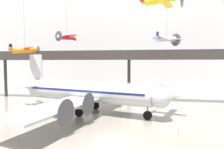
{
  "coord_description": "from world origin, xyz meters",
  "views": [
    {
      "loc": [
        3.47,
        -20.45,
        8.41
      ],
      "look_at": [
        -1.35,
        8.65,
        6.59
      ],
      "focal_mm": 32.0,
      "sensor_mm": 36.0,
      "label": 1
    }
  ],
  "objects_px": {
    "airliner_silver_main": "(86,92)",
    "stanchion_barrier": "(178,134)",
    "suspended_plane_yellow_lowwing": "(162,0)",
    "suspended_plane_orange_highwing": "(25,50)",
    "suspended_plane_white_twin": "(167,39)",
    "suspended_plane_red_highwing": "(67,38)"
  },
  "relations": [
    {
      "from": "suspended_plane_red_highwing",
      "to": "stanchion_barrier",
      "type": "height_order",
      "value": "suspended_plane_red_highwing"
    },
    {
      "from": "suspended_plane_orange_highwing",
      "to": "suspended_plane_red_highwing",
      "type": "height_order",
      "value": "suspended_plane_red_highwing"
    },
    {
      "from": "stanchion_barrier",
      "to": "suspended_plane_white_twin",
      "type": "bearing_deg",
      "value": 88.09
    },
    {
      "from": "suspended_plane_yellow_lowwing",
      "to": "suspended_plane_white_twin",
      "type": "height_order",
      "value": "suspended_plane_yellow_lowwing"
    },
    {
      "from": "airliner_silver_main",
      "to": "stanchion_barrier",
      "type": "xyz_separation_m",
      "value": [
        13.49,
        -8.73,
        -3.14
      ]
    },
    {
      "from": "airliner_silver_main",
      "to": "suspended_plane_orange_highwing",
      "type": "xyz_separation_m",
      "value": [
        -12.67,
        2.73,
        7.23
      ]
    },
    {
      "from": "airliner_silver_main",
      "to": "suspended_plane_yellow_lowwing",
      "type": "relative_size",
      "value": 4.61
    },
    {
      "from": "airliner_silver_main",
      "to": "stanchion_barrier",
      "type": "height_order",
      "value": "airliner_silver_main"
    },
    {
      "from": "suspended_plane_white_twin",
      "to": "suspended_plane_red_highwing",
      "type": "xyz_separation_m",
      "value": [
        -22.98,
        1.69,
        0.92
      ]
    },
    {
      "from": "suspended_plane_orange_highwing",
      "to": "suspended_plane_red_highwing",
      "type": "xyz_separation_m",
      "value": [
        3.87,
        11.0,
        3.57
      ]
    },
    {
      "from": "airliner_silver_main",
      "to": "suspended_plane_white_twin",
      "type": "relative_size",
      "value": 3.21
    },
    {
      "from": "suspended_plane_orange_highwing",
      "to": "stanchion_barrier",
      "type": "bearing_deg",
      "value": -68.65
    },
    {
      "from": "suspended_plane_white_twin",
      "to": "stanchion_barrier",
      "type": "relative_size",
      "value": 9.26
    },
    {
      "from": "stanchion_barrier",
      "to": "suspended_plane_yellow_lowwing",
      "type": "bearing_deg",
      "value": 107.15
    },
    {
      "from": "stanchion_barrier",
      "to": "suspended_plane_red_highwing",
      "type": "bearing_deg",
      "value": 134.77
    },
    {
      "from": "airliner_silver_main",
      "to": "suspended_plane_red_highwing",
      "type": "bearing_deg",
      "value": 137.19
    },
    {
      "from": "suspended_plane_orange_highwing",
      "to": "suspended_plane_white_twin",
      "type": "xyz_separation_m",
      "value": [
        26.85,
        9.31,
        2.65
      ]
    },
    {
      "from": "suspended_plane_red_highwing",
      "to": "stanchion_barrier",
      "type": "distance_m",
      "value": 34.58
    },
    {
      "from": "suspended_plane_yellow_lowwing",
      "to": "suspended_plane_orange_highwing",
      "type": "height_order",
      "value": "suspended_plane_yellow_lowwing"
    },
    {
      "from": "suspended_plane_yellow_lowwing",
      "to": "airliner_silver_main",
      "type": "bearing_deg",
      "value": -176.73
    },
    {
      "from": "airliner_silver_main",
      "to": "suspended_plane_yellow_lowwing",
      "type": "xyz_separation_m",
      "value": [
        11.88,
        -3.5,
        13.41
      ]
    },
    {
      "from": "suspended_plane_white_twin",
      "to": "stanchion_barrier",
      "type": "distance_m",
      "value": 24.53
    }
  ]
}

